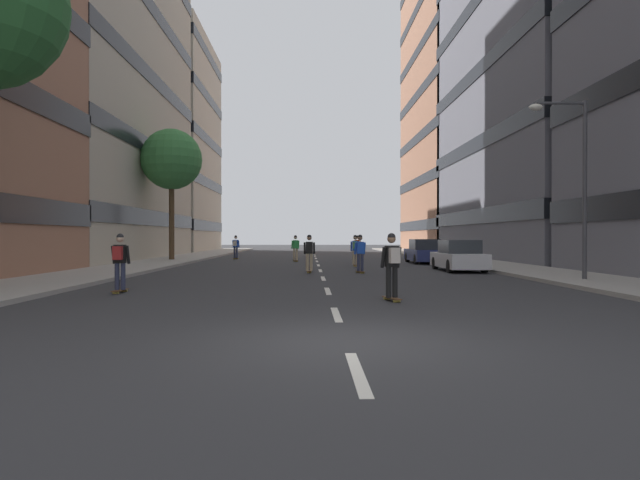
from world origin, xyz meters
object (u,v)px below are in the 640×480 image
object	(u,v)px
street_tree_near	(172,160)
skater_0	(236,246)
skater_1	(355,248)
parked_car_mid	(459,257)
skater_6	(295,247)
skater_7	(309,252)
skater_4	(360,252)
parked_car_near	(424,252)
skater_2	(120,259)
streetlamp_right	(575,169)
skater_5	(357,245)
skater_3	(392,262)

from	to	relation	value
street_tree_near	skater_0	world-z (taller)	street_tree_near
skater_0	skater_1	bearing A→B (deg)	-50.91
parked_car_mid	skater_6	world-z (taller)	skater_6
skater_7	skater_4	bearing A→B (deg)	-7.50
parked_car_near	skater_4	size ratio (longest dim) A/B	2.47
skater_7	skater_2	bearing A→B (deg)	-122.52
skater_4	skater_6	world-z (taller)	same
skater_0	parked_car_mid	bearing A→B (deg)	-48.06
streetlamp_right	skater_2	size ratio (longest dim) A/B	3.65
skater_7	skater_0	bearing A→B (deg)	109.72
skater_1	skater_4	size ratio (longest dim) A/B	1.00
skater_6	skater_7	world-z (taller)	same
skater_5	skater_6	world-z (taller)	same
skater_2	skater_4	world-z (taller)	same
streetlamp_right	skater_1	xyz separation A→B (m)	(-7.04, 11.01, -3.12)
skater_2	skater_6	xyz separation A→B (m)	(4.78, 20.17, -0.03)
street_tree_near	skater_3	bearing A→B (deg)	-63.35
parked_car_near	skater_6	bearing A→B (deg)	163.53
skater_4	skater_7	xyz separation A→B (m)	(-2.35, 0.31, 0.00)
parked_car_mid	street_tree_near	world-z (taller)	street_tree_near
parked_car_mid	street_tree_near	bearing A→B (deg)	147.39
parked_car_near	skater_0	size ratio (longest dim) A/B	2.47
street_tree_near	skater_3	world-z (taller)	street_tree_near
parked_car_near	skater_3	size ratio (longest dim) A/B	2.47
street_tree_near	streetlamp_right	bearing A→B (deg)	-42.48
parked_car_mid	skater_6	xyz separation A→B (m)	(-8.20, 10.22, 0.29)
parked_car_mid	skater_6	distance (m)	13.11
skater_7	skater_3	bearing A→B (deg)	-79.17
skater_4	skater_5	distance (m)	16.15
streetlamp_right	skater_5	distance (m)	22.53
parked_car_near	street_tree_near	size ratio (longest dim) A/B	0.50
skater_3	streetlamp_right	bearing A→B (deg)	35.79
streetlamp_right	skater_4	xyz separation A→B (m)	(-7.31, 5.41, -3.15)
parked_car_near	skater_5	size ratio (longest dim) A/B	2.47
parked_car_near	streetlamp_right	bearing A→B (deg)	-80.80
parked_car_near	skater_7	xyz separation A→B (m)	(-7.30, -8.82, 0.29)
street_tree_near	skater_0	xyz separation A→B (m)	(3.85, 3.58, -5.87)
parked_car_near	skater_2	xyz separation A→B (m)	(-12.99, -17.74, 0.32)
skater_6	skater_7	bearing A→B (deg)	-85.41
skater_5	skater_3	bearing A→B (deg)	-93.29
parked_car_mid	skater_2	world-z (taller)	skater_2
skater_4	skater_0	bearing A→B (deg)	116.68
parked_car_mid	skater_0	distance (m)	19.10
skater_2	skater_3	xyz separation A→B (m)	(7.82, -2.22, 0.00)
skater_3	skater_7	size ratio (longest dim) A/B	1.00
skater_4	street_tree_near	bearing A→B (deg)	134.25
parked_car_mid	skater_4	xyz separation A→B (m)	(-4.95, -1.34, 0.29)
skater_0	skater_2	size ratio (longest dim) A/B	1.00
skater_1	parked_car_mid	bearing A→B (deg)	-42.29
skater_3	skater_4	xyz separation A→B (m)	(0.22, 10.83, -0.03)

